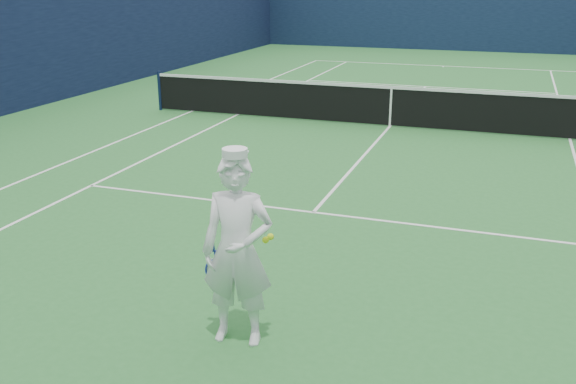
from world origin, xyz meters
name	(u,v)px	position (x,y,z in m)	size (l,w,h in m)	color
ground	(390,127)	(0.00, 0.00, 0.00)	(80.00, 80.00, 0.00)	#296B2E
court_markings	(390,127)	(0.00, 0.00, 0.00)	(11.03, 23.83, 0.01)	white
windscreen_fence	(394,44)	(0.00, 0.00, 2.00)	(20.12, 36.12, 4.00)	#0F1C39
tennis_net	(391,104)	(0.00, 0.00, 0.55)	(12.88, 0.09, 1.07)	#141E4C
tennis_player	(237,251)	(0.37, -10.17, 0.98)	(0.84, 0.56, 2.01)	white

